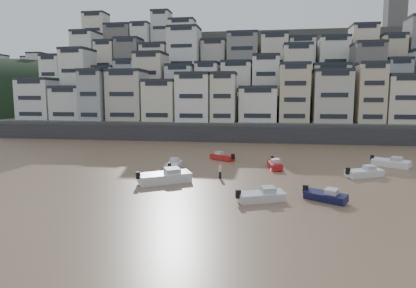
% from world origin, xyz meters
% --- Properties ---
extents(sea_strip, '(340.00, 340.00, 0.00)m').
position_xyz_m(sea_strip, '(-110.00, 145.00, 0.01)').
color(sea_strip, '#4A5A6A').
rests_on(sea_strip, ground).
extents(harbor_wall, '(140.00, 3.00, 3.50)m').
position_xyz_m(harbor_wall, '(10.00, 65.00, 1.75)').
color(harbor_wall, '#38383A').
rests_on(harbor_wall, ground).
extents(hillside, '(141.04, 66.00, 50.00)m').
position_xyz_m(hillside, '(14.73, 104.84, 13.01)').
color(hillside, '#4C4C47').
rests_on(hillside, ground).
extents(headland, '(216.00, 135.00, 53.33)m').
position_xyz_m(headland, '(-95.00, 135.00, 0.02)').
color(headland, black).
rests_on(headland, ground).
extents(boat_b, '(4.54, 3.67, 1.22)m').
position_xyz_m(boat_b, '(19.41, 19.82, 0.61)').
color(boat_b, '#13153C').
rests_on(boat_b, ground).
extents(boat_d, '(5.53, 4.02, 1.45)m').
position_xyz_m(boat_d, '(25.89, 31.79, 0.73)').
color(boat_d, silver).
rests_on(boat_d, ground).
extents(boat_h, '(4.73, 3.94, 1.28)m').
position_xyz_m(boat_h, '(6.75, 41.37, 0.64)').
color(boat_h, '#AD1715').
rests_on(boat_h, ground).
extents(boat_g, '(5.54, 4.61, 1.50)m').
position_xyz_m(boat_g, '(31.27, 39.33, 0.75)').
color(boat_g, white).
rests_on(boat_g, ground).
extents(boat_e, '(2.45, 5.52, 1.46)m').
position_xyz_m(boat_e, '(14.86, 35.71, 0.73)').
color(boat_e, '#B21619').
rests_on(boat_e, ground).
extents(boat_f, '(2.00, 5.43, 1.46)m').
position_xyz_m(boat_f, '(0.98, 32.82, 0.73)').
color(boat_f, white).
rests_on(boat_f, ground).
extents(boat_c, '(6.78, 5.55, 1.83)m').
position_xyz_m(boat_c, '(2.08, 24.62, 0.91)').
color(boat_c, silver).
rests_on(boat_c, ground).
extents(boat_a, '(5.27, 3.56, 1.37)m').
position_xyz_m(boat_a, '(13.33, 18.68, 0.69)').
color(boat_a, silver).
rests_on(boat_a, ground).
extents(person_pink, '(0.44, 0.44, 1.74)m').
position_xyz_m(person_pink, '(8.10, 28.17, 0.87)').
color(person_pink, beige).
rests_on(person_pink, ground).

